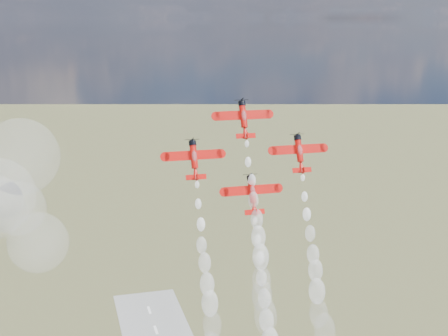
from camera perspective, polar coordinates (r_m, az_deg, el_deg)
plane_lead at (r=153.81m, az=1.80°, el=4.56°), size 13.76×6.64×9.24m
plane_left at (r=148.41m, az=-2.76°, el=0.85°), size 13.76×6.64×9.24m
plane_right at (r=156.21m, az=6.91°, el=1.41°), size 13.76×6.64×9.24m
plane_slot at (r=150.29m, az=2.61°, el=-2.35°), size 13.76×6.64×9.24m
smoke_trail_lead at (r=148.93m, az=3.46°, el=-10.14°), size 5.28×20.06×40.70m
smoke_trail_left at (r=145.92m, az=-1.12°, el=-14.45°), size 6.02×20.56×41.11m
smoke_trail_right at (r=153.95m, az=8.82°, el=-13.08°), size 5.47×20.54×41.50m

